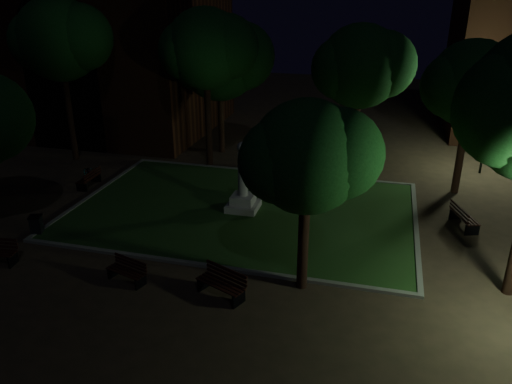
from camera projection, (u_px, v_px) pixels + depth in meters
ground at (230, 230)px, 21.06m from camera, size 80.00×80.00×0.00m
lawn at (243, 210)px, 22.83m from camera, size 15.00×10.00×0.08m
lawn_kerb at (243, 209)px, 22.82m from camera, size 15.40×10.40×0.12m
monument at (243, 191)px, 22.48m from camera, size 1.40×1.40×3.20m
building_main at (69, 19)px, 34.27m from camera, size 20.00×12.00×15.00m
tree_north_wl at (207, 49)px, 25.98m from camera, size 5.21×4.25×8.61m
tree_north_er at (362, 67)px, 25.62m from camera, size 5.33×4.35×7.87m
tree_ne at (474, 84)px, 22.79m from camera, size 4.93×4.03×7.41m
tree_se at (309, 157)px, 15.28m from camera, size 4.43×3.62×6.50m
tree_nw at (60, 40)px, 26.96m from camera, size 5.57×4.55×9.11m
tree_far_north at (221, 58)px, 28.75m from camera, size 6.03×4.92×8.12m
lamppost_nw at (83, 101)px, 30.69m from camera, size 1.18×0.28×4.14m
lamppost_ne at (490, 117)px, 26.22m from camera, size 1.18×0.28×4.49m
bench_near_left at (128, 271)px, 17.29m from camera, size 1.58×0.93×0.82m
bench_near_right at (222, 284)px, 16.44m from camera, size 1.85×1.26×0.96m
bench_left_side at (90, 179)px, 25.44m from camera, size 0.61×1.61×0.88m
bench_right_side at (463, 217)px, 21.13m from camera, size 1.13×1.84×0.95m
bench_far_side at (353, 170)px, 26.68m from camera, size 1.64×0.60×0.90m
trash_bin at (36, 225)px, 20.55m from camera, size 0.61×0.61×0.82m
bicycle at (91, 173)px, 26.37m from camera, size 1.54×1.11×0.77m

